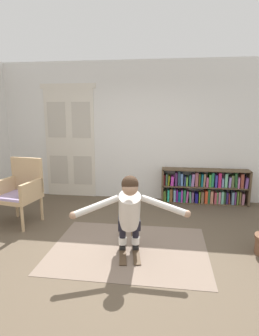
{
  "coord_description": "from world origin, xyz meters",
  "views": [
    {
      "loc": [
        0.64,
        -3.37,
        1.9
      ],
      "look_at": [
        0.06,
        0.71,
        1.05
      ],
      "focal_mm": 30.11,
      "sensor_mm": 36.0,
      "label": 1
    }
  ],
  "objects_px": {
    "bookshelf": "(204,188)",
    "wicker_chair": "(21,189)",
    "skis_pair": "(129,246)",
    "person_skier": "(130,210)"
  },
  "relations": [
    {
      "from": "bookshelf",
      "to": "wicker_chair",
      "type": "relative_size",
      "value": 1.6
    },
    {
      "from": "wicker_chair",
      "to": "skis_pair",
      "type": "bearing_deg",
      "value": -19.02
    },
    {
      "from": "person_skier",
      "to": "bookshelf",
      "type": "bearing_deg",
      "value": 62.54
    },
    {
      "from": "wicker_chair",
      "to": "skis_pair",
      "type": "height_order",
      "value": "wicker_chair"
    },
    {
      "from": "wicker_chair",
      "to": "person_skier",
      "type": "height_order",
      "value": "person_skier"
    },
    {
      "from": "bookshelf",
      "to": "person_skier",
      "type": "height_order",
      "value": "person_skier"
    },
    {
      "from": "skis_pair",
      "to": "person_skier",
      "type": "xyz_separation_m",
      "value": [
        0.04,
        -0.22,
        0.62
      ]
    },
    {
      "from": "bookshelf",
      "to": "wicker_chair",
      "type": "xyz_separation_m",
      "value": [
        -3.21,
        -1.48,
        0.25
      ]
    },
    {
      "from": "wicker_chair",
      "to": "skis_pair",
      "type": "distance_m",
      "value": 2.13
    },
    {
      "from": "bookshelf",
      "to": "wicker_chair",
      "type": "bearing_deg",
      "value": -155.32
    }
  ]
}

